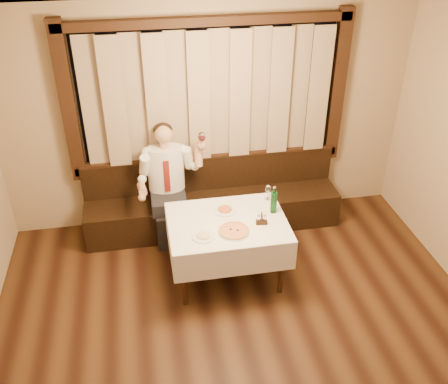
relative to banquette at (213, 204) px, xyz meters
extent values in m
cube|color=silver|center=(0.00, -2.72, 2.49)|extent=(5.00, 6.00, 0.01)
cube|color=tan|center=(0.00, 0.28, 1.09)|extent=(5.00, 0.01, 2.80)
cube|color=black|center=(0.00, 0.26, 1.39)|extent=(3.00, 0.02, 1.60)
cube|color=orange|center=(-0.70, 0.25, 1.09)|extent=(0.50, 0.01, 0.40)
cube|color=black|center=(0.00, 0.22, 0.54)|extent=(3.30, 0.12, 0.10)
cube|color=black|center=(0.00, 0.22, 2.24)|extent=(3.30, 0.12, 0.10)
cube|color=black|center=(-1.60, 0.22, 1.39)|extent=(0.16, 0.12, 1.90)
cube|color=black|center=(1.60, 0.22, 1.39)|extent=(0.16, 0.12, 1.90)
cube|color=#877057|center=(0.00, 0.16, 1.39)|extent=(2.90, 0.08, 1.55)
cube|color=black|center=(0.00, -0.04, -0.09)|extent=(3.20, 0.60, 0.45)
cube|color=black|center=(0.00, 0.20, 0.36)|extent=(3.20, 0.12, 0.45)
cube|color=black|center=(0.00, 0.20, 0.61)|extent=(3.20, 0.14, 0.04)
cylinder|color=black|center=(-0.52, -1.39, 0.04)|extent=(0.06, 0.06, 0.71)
cylinder|color=black|center=(0.52, -1.39, 0.04)|extent=(0.06, 0.06, 0.71)
cylinder|color=black|center=(-0.52, -0.65, 0.04)|extent=(0.06, 0.06, 0.71)
cylinder|color=black|center=(0.52, -0.65, 0.04)|extent=(0.06, 0.06, 0.71)
cube|color=black|center=(0.00, -1.02, 0.42)|extent=(1.20, 0.90, 0.04)
cube|color=white|center=(0.00, -1.02, 0.44)|extent=(1.26, 0.96, 0.01)
cube|color=white|center=(0.00, -1.50, 0.27)|extent=(1.26, 0.01, 0.35)
cube|color=white|center=(0.00, -0.54, 0.27)|extent=(1.26, 0.01, 0.35)
cube|color=white|center=(-0.63, -1.02, 0.27)|extent=(0.01, 0.96, 0.35)
cube|color=white|center=(0.63, -1.02, 0.27)|extent=(0.01, 0.96, 0.35)
cylinder|color=white|center=(0.03, -1.23, 0.45)|extent=(0.33, 0.33, 0.01)
cylinder|color=red|center=(0.03, -1.23, 0.46)|extent=(0.30, 0.30, 0.01)
torus|color=tan|center=(0.03, -1.23, 0.47)|extent=(0.32, 0.32, 0.02)
sphere|color=black|center=(0.00, -1.21, 0.47)|extent=(0.02, 0.02, 0.02)
sphere|color=black|center=(0.07, -1.24, 0.47)|extent=(0.02, 0.02, 0.02)
cylinder|color=white|center=(0.01, -0.83, 0.45)|extent=(0.25, 0.25, 0.02)
ellipsoid|color=#B8591D|center=(0.01, -0.83, 0.50)|extent=(0.16, 0.16, 0.07)
cylinder|color=white|center=(-0.29, -1.25, 0.45)|extent=(0.24, 0.24, 0.01)
ellipsoid|color=#D0C286|center=(-0.29, -1.25, 0.49)|extent=(0.15, 0.15, 0.07)
cylinder|color=#115320|center=(0.53, -0.94, 0.57)|extent=(0.07, 0.07, 0.26)
cylinder|color=#115320|center=(0.53, -0.94, 0.72)|extent=(0.03, 0.03, 0.06)
cylinder|color=silver|center=(0.53, -0.94, 0.76)|extent=(0.03, 0.03, 0.01)
cylinder|color=white|center=(0.53, -0.68, 0.45)|extent=(0.06, 0.06, 0.01)
cylinder|color=white|center=(0.53, -0.68, 0.50)|extent=(0.01, 0.01, 0.10)
ellipsoid|color=white|center=(0.53, -0.68, 0.59)|extent=(0.07, 0.07, 0.08)
cube|color=black|center=(0.35, -1.13, 0.47)|extent=(0.13, 0.08, 0.04)
cube|color=black|center=(0.35, -1.13, 0.53)|extent=(0.02, 0.06, 0.09)
cylinder|color=white|center=(0.31, -1.13, 0.51)|extent=(0.03, 0.03, 0.07)
cylinder|color=silver|center=(0.31, -1.13, 0.55)|extent=(0.03, 0.03, 0.01)
cylinder|color=white|center=(0.38, -1.14, 0.51)|extent=(0.03, 0.03, 0.07)
cylinder|color=silver|center=(0.38, -1.14, 0.55)|extent=(0.03, 0.03, 0.01)
cube|color=black|center=(-0.57, -0.17, 0.22)|extent=(0.42, 0.47, 0.17)
cube|color=black|center=(-0.68, -0.40, -0.09)|extent=(0.11, 0.13, 0.45)
cube|color=black|center=(-0.45, -0.40, -0.09)|extent=(0.11, 0.13, 0.45)
ellipsoid|color=white|center=(-0.57, -0.01, 0.59)|extent=(0.44, 0.27, 0.56)
cube|color=maroon|center=(-0.57, -0.15, 0.56)|extent=(0.07, 0.01, 0.42)
cylinder|color=tan|center=(-0.57, -0.01, 0.91)|extent=(0.10, 0.10, 0.08)
sphere|color=tan|center=(-0.57, -0.01, 1.05)|extent=(0.22, 0.22, 0.22)
ellipsoid|color=black|center=(-0.57, 0.02, 1.08)|extent=(0.23, 0.23, 0.17)
sphere|color=white|center=(-0.78, -0.01, 0.82)|extent=(0.14, 0.14, 0.14)
sphere|color=white|center=(-0.36, -0.01, 0.82)|extent=(0.14, 0.14, 0.14)
sphere|color=tan|center=(-0.88, -0.44, 0.47)|extent=(0.09, 0.09, 0.09)
sphere|color=tan|center=(-0.15, -0.19, 0.95)|extent=(0.10, 0.10, 0.10)
cylinder|color=white|center=(-0.15, -0.22, 1.00)|extent=(0.01, 0.01, 0.11)
ellipsoid|color=white|center=(-0.15, -0.22, 1.08)|extent=(0.09, 0.09, 0.11)
ellipsoid|color=#4C070F|center=(-0.15, -0.22, 1.06)|extent=(0.07, 0.07, 0.06)
camera|label=1|loc=(-0.81, -5.29, 3.53)|focal=40.00mm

